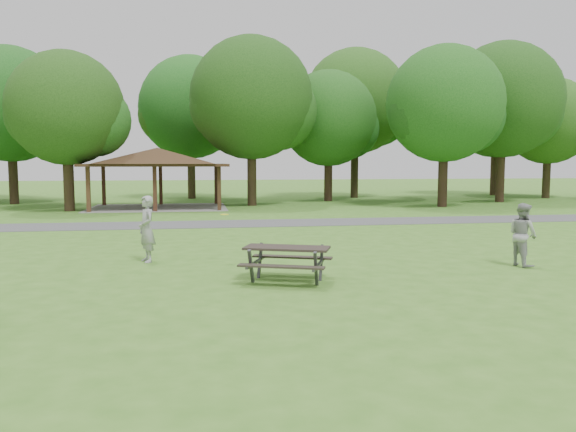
# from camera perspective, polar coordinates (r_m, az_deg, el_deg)

# --- Properties ---
(ground) EXTENTS (160.00, 160.00, 0.00)m
(ground) POSITION_cam_1_polar(r_m,az_deg,el_deg) (12.41, -1.61, -7.81)
(ground) COLOR #407621
(ground) RESTS_ON ground
(asphalt_path) EXTENTS (120.00, 3.20, 0.02)m
(asphalt_path) POSITION_cam_1_polar(r_m,az_deg,el_deg) (26.18, -5.69, -0.78)
(asphalt_path) COLOR #4B4B4D
(asphalt_path) RESTS_ON ground
(pavilion) EXTENTS (8.60, 7.01, 3.76)m
(pavilion) POSITION_cam_1_polar(r_m,az_deg,el_deg) (36.05, -13.13, 5.67)
(pavilion) COLOR #3E2616
(pavilion) RESTS_ON ground
(tree_row_c) EXTENTS (8.19, 7.80, 10.67)m
(tree_row_c) POSITION_cam_1_polar(r_m,az_deg,el_deg) (42.96, -26.26, 9.84)
(tree_row_c) COLOR black
(tree_row_c) RESTS_ON ground
(tree_row_d) EXTENTS (6.93, 6.60, 9.27)m
(tree_row_d) POSITION_cam_1_polar(r_m,az_deg,el_deg) (35.39, -21.47, 9.83)
(tree_row_d) COLOR black
(tree_row_d) RESTS_ON ground
(tree_row_e) EXTENTS (8.40, 8.00, 11.02)m
(tree_row_e) POSITION_cam_1_polar(r_m,az_deg,el_deg) (37.39, -3.59, 11.50)
(tree_row_e) COLOR black
(tree_row_e) RESTS_ON ground
(tree_row_f) EXTENTS (7.35, 7.00, 9.55)m
(tree_row_f) POSITION_cam_1_polar(r_m,az_deg,el_deg) (41.75, 4.26, 9.57)
(tree_row_f) COLOR black
(tree_row_f) RESTS_ON ground
(tree_row_g) EXTENTS (7.77, 7.40, 10.25)m
(tree_row_g) POSITION_cam_1_polar(r_m,az_deg,el_deg) (37.61, 15.74, 10.58)
(tree_row_g) COLOR black
(tree_row_g) RESTS_ON ground
(tree_row_h) EXTENTS (8.61, 8.20, 11.37)m
(tree_row_h) POSITION_cam_1_polar(r_m,az_deg,el_deg) (43.53, 21.09, 10.62)
(tree_row_h) COLOR #311F15
(tree_row_h) RESTS_ON ground
(tree_row_i) EXTENTS (7.14, 6.80, 9.52)m
(tree_row_i) POSITION_cam_1_polar(r_m,az_deg,el_deg) (49.57, 25.03, 8.50)
(tree_row_i) COLOR #2E2114
(tree_row_i) RESTS_ON ground
(tree_deep_b) EXTENTS (8.40, 8.00, 11.13)m
(tree_deep_b) POSITION_cam_1_polar(r_m,az_deg,el_deg) (45.18, -9.75, 10.52)
(tree_deep_b) COLOR #2F2215
(tree_deep_b) RESTS_ON ground
(tree_deep_c) EXTENTS (8.82, 8.40, 11.90)m
(tree_deep_c) POSITION_cam_1_polar(r_m,az_deg,el_deg) (46.03, 6.96, 11.16)
(tree_deep_c) COLOR black
(tree_deep_c) RESTS_ON ground
(tree_deep_d) EXTENTS (8.40, 8.00, 11.27)m
(tree_deep_d) POSITION_cam_1_polar(r_m,az_deg,el_deg) (52.42, 20.45, 9.70)
(tree_deep_d) COLOR black
(tree_deep_d) RESTS_ON ground
(picnic_table_middle) EXTENTS (2.45, 2.22, 0.87)m
(picnic_table_middle) POSITION_cam_1_polar(r_m,az_deg,el_deg) (13.43, -0.12, -3.99)
(picnic_table_middle) COLOR black
(picnic_table_middle) RESTS_ON ground
(frisbee_in_flight) EXTENTS (0.31, 0.31, 0.02)m
(frisbee_in_flight) POSITION_cam_1_polar(r_m,az_deg,el_deg) (15.95, -6.48, 0.16)
(frisbee_in_flight) COLOR #FEF428
(frisbee_in_flight) RESTS_ON ground
(frisbee_thrower) EXTENTS (0.69, 0.82, 1.90)m
(frisbee_thrower) POSITION_cam_1_polar(r_m,az_deg,el_deg) (16.53, -14.17, -1.29)
(frisbee_thrower) COLOR #9A9A9C
(frisbee_thrower) RESTS_ON ground
(frisbee_catcher) EXTENTS (0.79, 0.94, 1.74)m
(frisbee_catcher) POSITION_cam_1_polar(r_m,az_deg,el_deg) (16.73, 22.74, -1.75)
(frisbee_catcher) COLOR #9C9C9F
(frisbee_catcher) RESTS_ON ground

